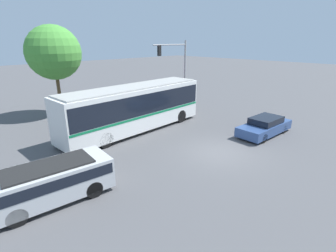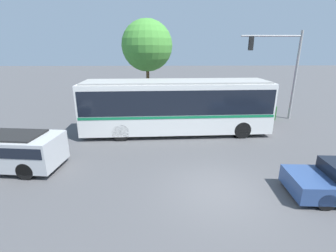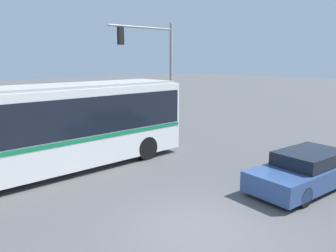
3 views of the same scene
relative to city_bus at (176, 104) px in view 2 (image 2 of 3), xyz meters
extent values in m
plane|color=#4C4C4F|center=(1.19, -6.57, -1.87)|extent=(140.00, 140.00, 0.00)
cube|color=silver|center=(-0.01, 0.00, -0.15)|extent=(11.38, 2.93, 2.94)
cube|color=black|center=(-0.01, 0.00, 0.32)|extent=(11.15, 2.96, 1.41)
cube|color=#147A47|center=(-0.01, 0.00, -0.50)|extent=(11.27, 2.95, 0.14)
cube|color=black|center=(5.65, 0.22, 0.20)|extent=(0.14, 2.12, 1.65)
cube|color=#9D9D99|center=(-0.01, 0.00, 1.37)|extent=(10.92, 2.71, 0.10)
cylinder|color=black|center=(3.78, 1.24, -1.37)|extent=(1.01, 0.34, 1.00)
cylinder|color=black|center=(3.87, -0.94, -1.37)|extent=(1.01, 0.34, 1.00)
cylinder|color=black|center=(-3.33, 0.97, -1.37)|extent=(1.01, 0.34, 1.00)
cylinder|color=black|center=(-3.24, -1.22, -1.37)|extent=(1.01, 0.34, 1.00)
cylinder|color=black|center=(4.51, -7.70, -1.56)|extent=(0.62, 0.26, 0.61)
cylinder|color=black|center=(4.60, -6.17, -1.56)|extent=(0.62, 0.26, 0.61)
cube|color=#B2B5B7|center=(-7.75, -4.50, -0.99)|extent=(4.98, 2.42, 1.31)
cube|color=black|center=(-7.75, -4.50, -0.71)|extent=(4.79, 2.43, 0.45)
cube|color=black|center=(-7.75, -4.50, -0.30)|extent=(3.51, 1.89, 0.08)
cylinder|color=black|center=(-6.40, -5.48, -1.50)|extent=(0.76, 0.34, 0.73)
cylinder|color=black|center=(-6.23, -3.82, -1.50)|extent=(0.76, 0.34, 0.73)
cylinder|color=gray|center=(8.80, 3.12, 1.28)|extent=(0.18, 0.18, 6.30)
cylinder|color=gray|center=(6.70, 3.12, 4.05)|extent=(4.20, 0.12, 0.12)
cube|color=black|center=(5.33, 3.12, 3.55)|extent=(0.30, 0.22, 0.90)
cylinder|color=red|center=(5.33, 3.24, 3.85)|extent=(0.18, 0.02, 0.18)
cylinder|color=yellow|center=(5.33, 3.24, 3.55)|extent=(0.18, 0.02, 0.18)
cylinder|color=green|center=(5.33, 3.24, 3.25)|extent=(0.18, 0.02, 0.18)
cube|color=#286028|center=(4.29, 3.48, -1.35)|extent=(6.57, 1.60, 1.04)
cube|color=#B22D6B|center=(4.29, 3.48, -0.50)|extent=(6.44, 1.52, 0.67)
cylinder|color=brown|center=(-2.15, 7.89, 0.00)|extent=(0.28, 0.28, 3.75)
sphere|color=#479338|center=(-2.15, 7.89, 3.48)|extent=(4.44, 4.44, 4.44)
camera|label=1|loc=(-10.68, -14.37, 4.49)|focal=27.23mm
camera|label=2|loc=(-0.84, -14.36, 3.21)|focal=25.78mm
camera|label=3|loc=(-4.40, -12.04, 2.36)|focal=35.62mm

